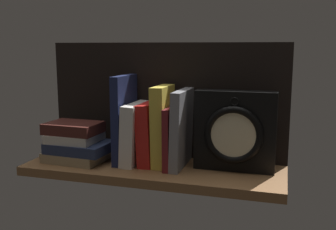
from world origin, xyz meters
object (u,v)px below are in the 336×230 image
object	(u,v)px
book_white_catcher	(136,133)
book_stack_side	(76,143)
framed_clock	(235,132)
book_maroon_dawkins	(173,136)
book_navy_bierce	(125,119)
book_gray_chess	(182,128)
book_red_requiem	(150,133)
book_yellow_seinlanguage	(163,126)

from	to	relation	value
book_white_catcher	book_stack_side	world-z (taller)	book_white_catcher
framed_clock	book_stack_side	distance (cm)	46.22
book_stack_side	book_maroon_dawkins	bearing A→B (deg)	7.63
book_navy_bierce	book_gray_chess	bearing A→B (deg)	0.00
book_white_catcher	book_red_requiem	bearing A→B (deg)	0.00
book_maroon_dawkins	book_gray_chess	world-z (taller)	book_gray_chess
book_yellow_seinlanguage	book_maroon_dawkins	xyz separation A→B (cm)	(3.01, 0.00, -2.76)
book_white_catcher	book_yellow_seinlanguage	xyz separation A→B (cm)	(8.20, 0.00, 2.62)
book_navy_bierce	book_stack_side	distance (cm)	16.11
book_maroon_dawkins	book_gray_chess	distance (cm)	3.35
book_gray_chess	book_stack_side	world-z (taller)	book_gray_chess
book_white_catcher	book_navy_bierce	bearing A→B (deg)	180.00
book_red_requiem	book_maroon_dawkins	distance (cm)	7.05
book_navy_bierce	book_white_catcher	world-z (taller)	book_navy_bierce
book_navy_bierce	book_red_requiem	world-z (taller)	book_navy_bierce
book_gray_chess	framed_clock	xyz separation A→B (cm)	(14.69, 0.18, 0.02)
book_stack_side	book_red_requiem	bearing A→B (deg)	10.08
book_stack_side	framed_clock	bearing A→B (deg)	5.01
book_stack_side	book_navy_bierce	bearing A→B (deg)	15.41
book_red_requiem	framed_clock	distance (cm)	24.27
book_maroon_dawkins	book_stack_side	xyz separation A→B (cm)	(-28.59, -3.83, -3.08)
book_white_catcher	framed_clock	bearing A→B (deg)	0.37
book_yellow_seinlanguage	book_stack_side	size ratio (longest dim) A/B	1.16
book_navy_bierce	book_yellow_seinlanguage	world-z (taller)	book_navy_bierce
book_white_catcher	book_maroon_dawkins	size ratio (longest dim) A/B	1.02
book_white_catcher	book_yellow_seinlanguage	bearing A→B (deg)	0.00
book_white_catcher	framed_clock	distance (cm)	28.43
book_maroon_dawkins	book_yellow_seinlanguage	bearing A→B (deg)	180.00
book_maroon_dawkins	framed_clock	xyz separation A→B (cm)	(17.14, 0.18, 2.30)
book_white_catcher	book_stack_side	distance (cm)	18.08
book_navy_bierce	book_white_catcher	size ratio (longest dim) A/B	1.46
framed_clock	book_stack_side	size ratio (longest dim) A/B	1.13
book_maroon_dawkins	framed_clock	world-z (taller)	framed_clock
book_white_catcher	book_gray_chess	bearing A→B (deg)	0.00
book_maroon_dawkins	book_stack_side	size ratio (longest dim) A/B	0.88
book_red_requiem	book_maroon_dawkins	xyz separation A→B (cm)	(7.05, 0.00, -0.28)
book_yellow_seinlanguage	book_gray_chess	bearing A→B (deg)	0.00
book_yellow_seinlanguage	book_maroon_dawkins	bearing A→B (deg)	0.00
book_maroon_dawkins	book_stack_side	distance (cm)	29.01
book_white_catcher	framed_clock	size ratio (longest dim) A/B	0.79
book_navy_bierce	framed_clock	distance (cm)	31.89
book_maroon_dawkins	book_stack_side	world-z (taller)	book_maroon_dawkins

